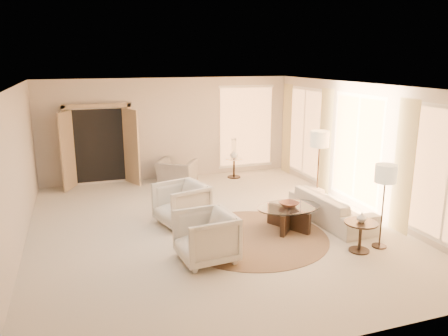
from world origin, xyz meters
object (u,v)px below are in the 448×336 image
object	(u,v)px
bowl	(289,204)
end_vase	(362,218)
floor_lamp_near	(320,142)
armchair_left	(181,202)
side_table	(234,166)
coffee_table	(289,215)
side_vase	(234,154)
sofa	(331,208)
armchair_right	(206,235)
floor_lamp_far	(386,177)
accent_chair	(177,168)
end_table	(361,231)

from	to	relation	value
bowl	end_vase	size ratio (longest dim) A/B	2.10
floor_lamp_near	end_vase	xyz separation A→B (m)	(-0.57, -2.44, -0.85)
armchair_left	side_table	bearing A→B (deg)	128.16
coffee_table	side_vase	size ratio (longest dim) A/B	5.79
sofa	bowl	distance (m)	1.06
armchair_right	end_vase	size ratio (longest dim) A/B	5.26
floor_lamp_far	side_vase	distance (m)	5.40
armchair_right	floor_lamp_far	xyz separation A→B (m)	(3.12, -0.49, 0.84)
side_vase	side_table	bearing A→B (deg)	0.00
side_table	floor_lamp_far	xyz separation A→B (m)	(0.87, -5.30, 0.96)
accent_chair	side_vase	size ratio (longest dim) A/B	3.99
armchair_left	bowl	xyz separation A→B (m)	(1.95, -0.96, 0.05)
side_table	floor_lamp_near	size ratio (longest dim) A/B	0.33
armchair_right	floor_lamp_near	xyz separation A→B (m)	(3.24, 1.92, 1.02)
floor_lamp_far	end_vase	size ratio (longest dim) A/B	8.68
end_table	bowl	distance (m)	1.52
end_table	floor_lamp_near	bearing A→B (deg)	76.86
accent_chair	side_vase	bearing A→B (deg)	-145.25
coffee_table	floor_lamp_far	bearing A→B (deg)	-47.61
bowl	side_vase	size ratio (longest dim) A/B	1.52
sofa	armchair_left	xyz separation A→B (m)	(-2.98, 0.86, 0.17)
end_table	bowl	bearing A→B (deg)	118.51
end_table	bowl	xyz separation A→B (m)	(-0.72, 1.33, 0.15)
sofa	side_table	xyz separation A→B (m)	(-0.73, 3.91, 0.04)
armchair_right	bowl	xyz separation A→B (m)	(1.94, 0.80, 0.06)
armchair_right	end_vase	xyz separation A→B (m)	(2.67, -0.52, 0.17)
floor_lamp_near	floor_lamp_far	size ratio (longest dim) A/B	1.14
coffee_table	bowl	bearing A→B (deg)	-26.57
bowl	armchair_left	bearing A→B (deg)	153.79
sofa	bowl	bearing A→B (deg)	91.60
sofa	floor_lamp_near	bearing A→B (deg)	-18.00
end_table	coffee_table	bearing A→B (deg)	118.51
coffee_table	side_table	world-z (taller)	side_table
sofa	side_vase	size ratio (longest dim) A/B	8.54
armchair_right	end_vase	distance (m)	2.72
armchair_right	end_vase	world-z (taller)	armchair_right
bowl	end_vase	bearing A→B (deg)	-61.49
accent_chair	floor_lamp_near	xyz separation A→B (m)	(2.66, -2.83, 1.06)
armchair_left	side_table	distance (m)	3.79
armchair_right	floor_lamp_near	size ratio (longest dim) A/B	0.53
accent_chair	bowl	distance (m)	4.18
sofa	armchair_left	distance (m)	3.11
coffee_table	side_vase	bearing A→B (deg)	85.59
side_table	end_vase	world-z (taller)	end_vase
side_table	end_vase	distance (m)	5.36
sofa	accent_chair	world-z (taller)	accent_chair
armchair_left	end_table	xyz separation A→B (m)	(2.67, -2.28, -0.10)
coffee_table	side_vase	xyz separation A→B (m)	(0.31, 4.01, 0.39)
floor_lamp_far	bowl	distance (m)	1.91
armchair_left	bowl	bearing A→B (deg)	48.42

